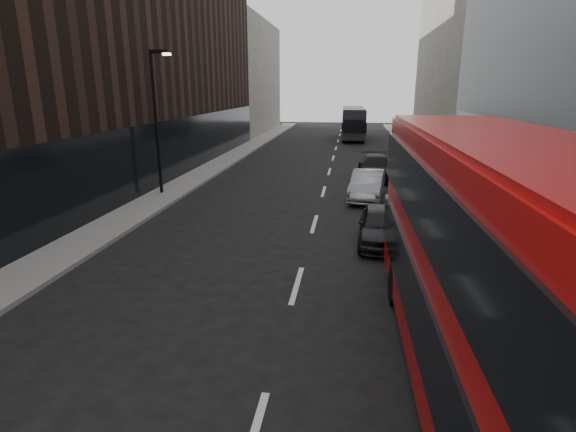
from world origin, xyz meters
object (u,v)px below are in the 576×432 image
at_px(grey_bus, 353,122).
at_px(street_lamp, 157,113).
at_px(red_bus, 501,266).
at_px(car_a, 381,225).
at_px(car_c, 376,167).
at_px(car_b, 367,185).

bearing_deg(grey_bus, street_lamp, -110.16).
height_order(red_bus, car_a, red_bus).
height_order(street_lamp, grey_bus, street_lamp).
xyz_separation_m(car_a, car_c, (0.38, 12.00, 0.04)).
bearing_deg(street_lamp, red_bus, -49.91).
distance_m(street_lamp, grey_bus, 29.85).
relative_size(street_lamp, red_bus, 0.60).
height_order(street_lamp, car_c, street_lamp).
bearing_deg(car_b, car_c, 89.80).
bearing_deg(red_bus, car_a, 98.10).
distance_m(street_lamp, red_bus, 18.87).
distance_m(grey_bus, car_c, 22.19).
relative_size(red_bus, car_b, 2.71).
bearing_deg(red_bus, grey_bus, 92.23).
relative_size(grey_bus, car_b, 2.38).
relative_size(grey_bus, car_c, 2.11).
bearing_deg(car_c, red_bus, -89.61).
relative_size(car_b, car_c, 0.89).
bearing_deg(grey_bus, red_bus, -87.88).
xyz_separation_m(street_lamp, grey_bus, (9.72, 28.12, -2.41)).
distance_m(grey_bus, car_a, 34.15).
bearing_deg(car_c, grey_bus, 91.38).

